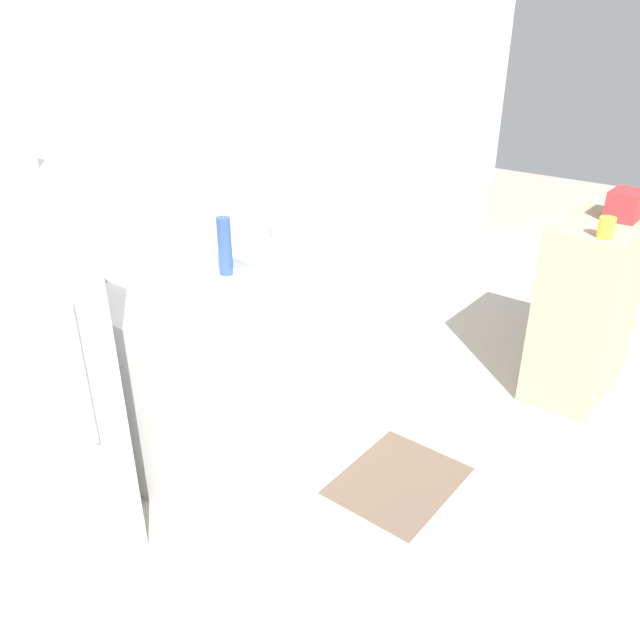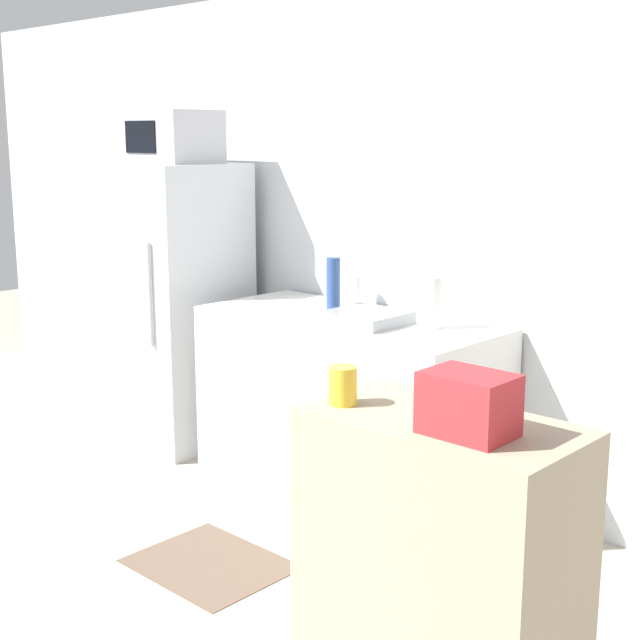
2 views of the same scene
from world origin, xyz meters
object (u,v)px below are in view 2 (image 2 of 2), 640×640
Objects in this scene: basket at (468,404)px; paper_towel_roll at (432,302)px; refrigerator at (179,305)px; microwave at (173,137)px; bottle_tall at (333,287)px; jar at (343,385)px; bottle_short at (356,291)px.

basket is 1.93m from paper_towel_roll.
refrigerator reaches higher than paper_towel_roll.
bottle_tall is (1.22, 0.02, -0.73)m from microwave.
bottle_tall is at bearing 1.07° from microwave.
basket is at bearing -25.05° from refrigerator.
jar is at bearing -28.82° from refrigerator.
basket is at bearing -38.95° from bottle_tall.
microwave is 4.53× the size of jar.
bottle_tall is 1.21× the size of paper_towel_roll.
refrigerator reaches higher than jar.
bottle_tall is 0.31m from bottle_short.
microwave is at bearing -108.40° from refrigerator.
microwave is at bearing -178.93° from bottle_tall.
bottle_short is 1.41× the size of jar.
bottle_tall is 1.90× the size of bottle_short.
refrigerator reaches higher than basket.
basket is 0.41m from jar.
jar reaches higher than paper_towel_roll.
microwave is 1.42m from bottle_tall.
refrigerator reaches higher than bottle_tall.
bottle_tall is 2.69× the size of jar.
basket is at bearing -25.03° from microwave.
bottle_short is 2.22m from jar.
bottle_tall is 1.95m from jar.
jar is (1.42, -1.71, 0.12)m from bottle_short.
microwave is 1.91m from paper_towel_roll.
refrigerator is 3.28m from basket.
bottle_tall is 2.23m from basket.
microwave reaches higher than refrigerator.
microwave is 3.21× the size of bottle_short.
bottle_short is 0.69× the size of basket.
bottle_short is at bearing 15.13° from refrigerator.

